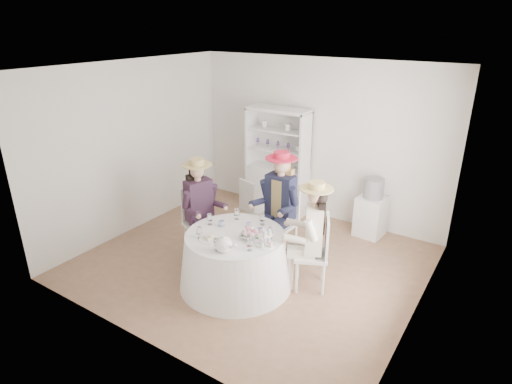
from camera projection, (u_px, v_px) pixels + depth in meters
The scene contains 23 objects.
ground at pixel (252, 262), 6.16m from camera, with size 4.50×4.50×0.00m, color brown.
ceiling at pixel (251, 68), 5.15m from camera, with size 4.50×4.50×0.00m, color white.
wall_back at pixel (318, 140), 7.21m from camera, with size 4.50×4.50×0.00m, color silver.
wall_front at pixel (136, 232), 4.10m from camera, with size 4.50×4.50×0.00m, color silver.
wall_left at pixel (134, 148), 6.80m from camera, with size 4.50×4.50×0.00m, color silver.
wall_right at pixel (429, 212), 4.51m from camera, with size 4.50×4.50×0.00m, color silver.
tea_table at pixel (236, 260), 5.52m from camera, with size 1.47×1.47×0.73m.
hutch at pixel (278, 176), 7.60m from camera, with size 1.13×0.48×1.87m.
side_table at pixel (371, 216), 6.82m from camera, with size 0.42×0.42×0.65m, color silver.
hatbox at pixel (374, 188), 6.64m from camera, with size 0.31×0.31×0.31m, color black.
guest_left at pixel (200, 202), 6.08m from camera, with size 0.60×0.55×1.46m.
guest_mid at pixel (280, 199), 6.02m from camera, with size 0.57×0.60×1.58m.
guest_right at pixel (312, 230), 5.29m from camera, with size 0.61×0.56×1.46m.
spare_chair at pixel (252, 205), 6.81m from camera, with size 0.47×0.47×0.93m.
teacup_a at pixel (221, 224), 5.58m from camera, with size 0.09×0.09×0.07m, color white.
teacup_b at pixel (249, 225), 5.55m from camera, with size 0.06×0.06×0.06m, color white.
teacup_c at pixel (260, 231), 5.40m from camera, with size 0.08×0.08×0.06m, color white.
flower_bowl at pixel (249, 237), 5.26m from camera, with size 0.22×0.22×0.05m, color white.
flower_arrangement at pixel (250, 233), 5.23m from camera, with size 0.18×0.17×0.07m.
table_teapot at pixel (224, 245), 4.95m from camera, with size 0.28×0.20×0.21m.
sandwich_plate at pixel (210, 238), 5.25m from camera, with size 0.27×0.27×0.06m.
cupcake_stand at pixel (266, 240), 5.08m from camera, with size 0.22×0.22×0.21m.
stemware_set at pixel (235, 229), 5.35m from camera, with size 0.94×0.94×0.15m.
Camera 1 is at (2.97, -4.43, 3.24)m, focal length 30.00 mm.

